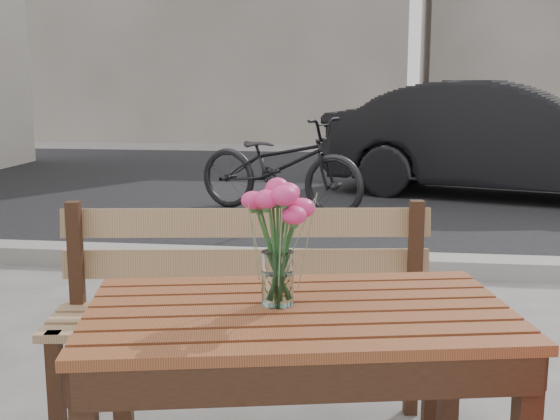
# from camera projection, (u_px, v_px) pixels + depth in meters

# --- Properties ---
(street) EXTENTS (30.00, 8.12, 0.12)m
(street) POSITION_uv_depth(u_px,v_px,m) (336.00, 211.00, 6.76)
(street) COLOR black
(street) RESTS_ON ground
(main_table) EXTENTS (1.22, 0.86, 0.68)m
(main_table) POSITION_uv_depth(u_px,v_px,m) (299.00, 348.00, 1.85)
(main_table) COLOR brown
(main_table) RESTS_ON ground
(main_bench) EXTENTS (1.42, 0.60, 0.85)m
(main_bench) POSITION_uv_depth(u_px,v_px,m) (246.00, 291.00, 2.54)
(main_bench) COLOR #93754C
(main_bench) RESTS_ON ground
(main_vase) EXTENTS (0.18, 0.18, 0.34)m
(main_vase) POSITION_uv_depth(u_px,v_px,m) (278.00, 227.00, 1.82)
(main_vase) COLOR white
(main_vase) RESTS_ON main_table
(parked_car) EXTENTS (4.09, 2.42, 1.27)m
(parked_car) POSITION_uv_depth(u_px,v_px,m) (505.00, 139.00, 7.69)
(parked_car) COLOR black
(parked_car) RESTS_ON ground
(bicycle) EXTENTS (1.88, 1.24, 0.93)m
(bicycle) POSITION_uv_depth(u_px,v_px,m) (280.00, 165.00, 6.77)
(bicycle) COLOR black
(bicycle) RESTS_ON ground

